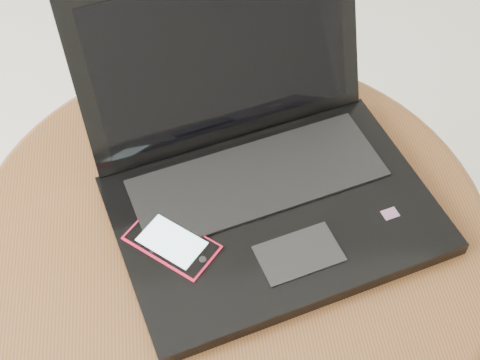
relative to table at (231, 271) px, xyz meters
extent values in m
cylinder|color=brown|center=(0.00, 0.00, -0.15)|extent=(0.10, 0.10, 0.46)
cylinder|color=brown|center=(0.00, 0.00, 0.10)|extent=(0.63, 0.63, 0.03)
torus|color=brown|center=(0.00, 0.00, 0.10)|extent=(0.66, 0.66, 0.03)
cube|color=black|center=(0.05, 0.00, 0.12)|extent=(0.44, 0.35, 0.02)
cube|color=black|center=(0.04, 0.05, 0.13)|extent=(0.34, 0.19, 0.00)
cube|color=black|center=(0.07, -0.07, 0.13)|extent=(0.11, 0.08, 0.00)
cube|color=red|center=(0.19, -0.02, 0.13)|extent=(0.02, 0.02, 0.00)
cube|color=black|center=(0.01, 0.17, 0.24)|extent=(0.38, 0.18, 0.22)
cube|color=black|center=(0.01, 0.16, 0.24)|extent=(0.34, 0.15, 0.19)
cube|color=black|center=(-0.08, 0.01, 0.12)|extent=(0.13, 0.13, 0.01)
cube|color=#BD144B|center=(-0.12, 0.05, 0.12)|extent=(0.05, 0.05, 0.00)
cube|color=red|center=(-0.07, -0.03, 0.13)|extent=(0.12, 0.11, 0.01)
cube|color=black|center=(-0.07, -0.03, 0.13)|extent=(0.11, 0.11, 0.00)
cube|color=#C8EEF1|center=(-0.07, -0.03, 0.13)|extent=(0.09, 0.08, 0.00)
cylinder|color=black|center=(-0.04, -0.06, 0.13)|extent=(0.01, 0.01, 0.00)
camera|label=1|loc=(-0.05, -0.48, 0.79)|focal=50.57mm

